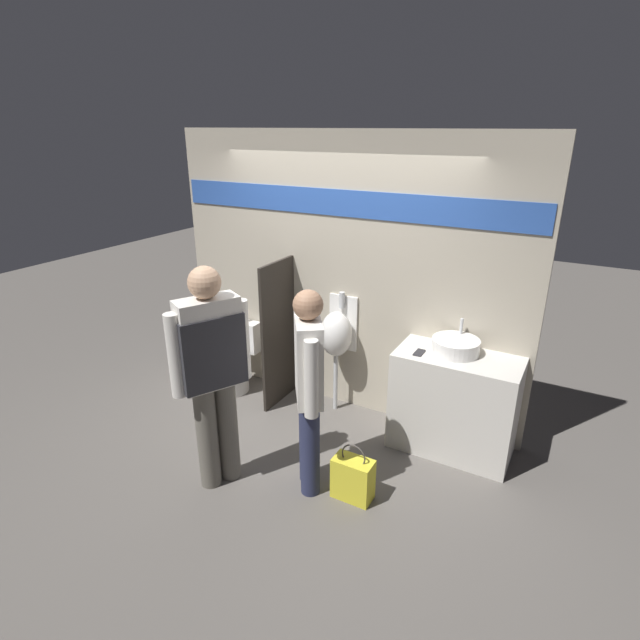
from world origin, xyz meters
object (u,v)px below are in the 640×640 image
object	(u,v)px
toilet	(233,364)
shopping_bag	(353,478)
cell_phone	(419,353)
person_in_vest	(212,364)
person_with_lanyard	(309,385)
urinal_near_counter	(337,334)
sink_basin	(456,346)

from	to	relation	value
toilet	shopping_bag	world-z (taller)	toilet
toilet	cell_phone	bearing A→B (deg)	-1.33
cell_phone	person_in_vest	xyz separation A→B (m)	(-1.21, -1.23, 0.13)
person_with_lanyard	shopping_bag	world-z (taller)	person_with_lanyard
cell_phone	shopping_bag	world-z (taller)	cell_phone
urinal_near_counter	toilet	size ratio (longest dim) A/B	1.43
sink_basin	person_in_vest	distance (m)	2.03
sink_basin	cell_phone	xyz separation A→B (m)	(-0.26, -0.16, -0.06)
person_with_lanyard	cell_phone	bearing A→B (deg)	-64.90
toilet	shopping_bag	bearing A→B (deg)	-26.35
person_with_lanyard	person_in_vest	bearing A→B (deg)	78.96
cell_phone	toilet	xyz separation A→B (m)	(-2.09, 0.05, -0.64)
toilet	shopping_bag	xyz separation A→B (m)	(1.91, -0.95, -0.10)
toilet	person_in_vest	distance (m)	1.73
cell_phone	toilet	size ratio (longest dim) A/B	0.16
sink_basin	cell_phone	world-z (taller)	sink_basin
shopping_bag	sink_basin	bearing A→B (deg)	67.65
cell_phone	person_in_vest	bearing A→B (deg)	-134.42
sink_basin	toilet	distance (m)	2.45
urinal_near_counter	shopping_bag	distance (m)	1.48
cell_phone	urinal_near_counter	size ratio (longest dim) A/B	0.11
cell_phone	person_in_vest	size ratio (longest dim) A/B	0.08
shopping_bag	urinal_near_counter	bearing A→B (deg)	123.16
cell_phone	person_in_vest	world-z (taller)	person_in_vest
cell_phone	urinal_near_counter	xyz separation A→B (m)	(-0.90, 0.22, -0.10)
urinal_near_counter	toilet	world-z (taller)	urinal_near_counter
toilet	person_in_vest	xyz separation A→B (m)	(0.88, -1.28, 0.77)
sink_basin	toilet	world-z (taller)	sink_basin
sink_basin	shopping_bag	bearing A→B (deg)	-112.35
person_in_vest	person_with_lanyard	world-z (taller)	person_in_vest
urinal_near_counter	person_in_vest	size ratio (longest dim) A/B	0.68
sink_basin	cell_phone	size ratio (longest dim) A/B	2.87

